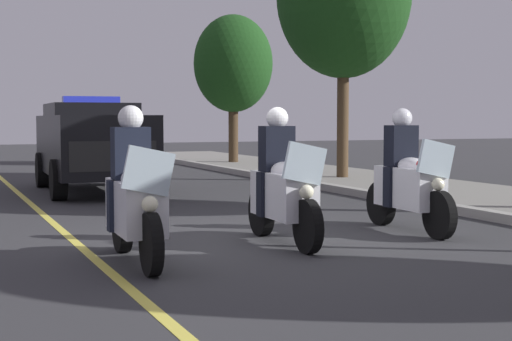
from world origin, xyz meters
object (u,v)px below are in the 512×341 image
object	(u,v)px
police_motorcycle_trailing	(408,182)
police_suv	(92,142)
police_motorcycle_lead_left	(135,199)
tree_behind_suv	(233,64)
police_motorcycle_lead_right	(283,188)

from	to	relation	value
police_motorcycle_trailing	police_suv	xyz separation A→B (m)	(-7.59, -2.92, 0.37)
police_motorcycle_lead_left	police_motorcycle_trailing	xyz separation A→B (m)	(-0.83, 4.07, 0.00)
police_motorcycle_trailing	tree_behind_suv	distance (m)	16.12
police_motorcycle_lead_right	police_suv	bearing A→B (deg)	-173.71
police_suv	police_motorcycle_lead_left	bearing A→B (deg)	-7.79
police_suv	tree_behind_suv	distance (m)	10.41
police_motorcycle_lead_left	police_motorcycle_trailing	bearing A→B (deg)	101.48
police_motorcycle_trailing	police_motorcycle_lead_right	bearing A→B (deg)	-82.22
police_suv	police_motorcycle_lead_right	bearing A→B (deg)	6.29
police_suv	tree_behind_suv	bearing A→B (deg)	141.58
police_motorcycle_lead_right	tree_behind_suv	bearing A→B (deg)	161.04
police_motorcycle_lead_right	police_motorcycle_trailing	distance (m)	2.07
police_motorcycle_lead_left	police_suv	bearing A→B (deg)	172.21
police_motorcycle_lead_right	police_motorcycle_lead_left	bearing A→B (deg)	-74.87
police_motorcycle_lead_left	tree_behind_suv	size ratio (longest dim) A/B	0.43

